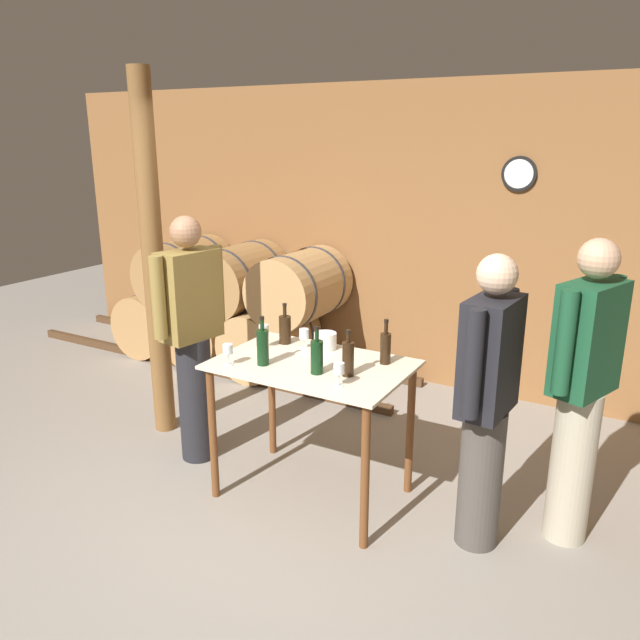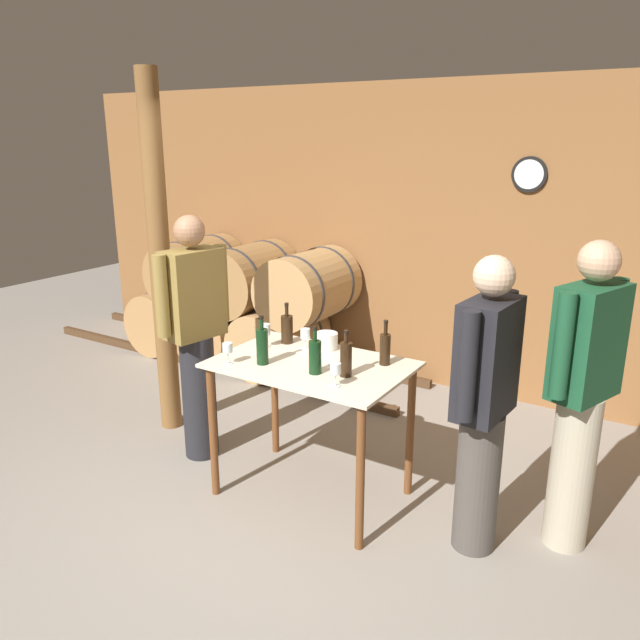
{
  "view_description": "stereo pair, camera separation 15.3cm",
  "coord_description": "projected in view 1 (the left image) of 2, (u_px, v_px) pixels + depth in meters",
  "views": [
    {
      "loc": [
        1.89,
        -2.41,
        2.25
      ],
      "look_at": [
        0.08,
        0.77,
        1.16
      ],
      "focal_mm": 35.0,
      "sensor_mm": 36.0,
      "label": 1
    },
    {
      "loc": [
        2.02,
        -2.34,
        2.25
      ],
      "look_at": [
        0.08,
        0.77,
        1.16
      ],
      "focal_mm": 35.0,
      "sensor_mm": 36.0,
      "label": 2
    }
  ],
  "objects": [
    {
      "name": "wine_bottle_far_right",
      "position": [
        385.0,
        347.0,
        3.78
      ],
      "size": [
        0.07,
        0.07,
        0.28
      ],
      "color": "black",
      "rests_on": "tasting_table"
    },
    {
      "name": "barrel_rack",
      "position": [
        226.0,
        305.0,
        6.25
      ],
      "size": [
        4.29,
        0.88,
        1.24
      ],
      "color": "#4C331E",
      "rests_on": "ground_plane"
    },
    {
      "name": "person_visitor_with_scarf",
      "position": [
        582.0,
        388.0,
        3.38
      ],
      "size": [
        0.34,
        0.56,
        1.75
      ],
      "color": "#B7AD93",
      "rests_on": "ground_plane"
    },
    {
      "name": "person_visitor_bearded",
      "position": [
        192.0,
        335.0,
        4.28
      ],
      "size": [
        0.29,
        0.58,
        1.74
      ],
      "color": "#232328",
      "rests_on": "ground_plane"
    },
    {
      "name": "wine_glass_near_center",
      "position": [
        264.0,
        331.0,
        4.06
      ],
      "size": [
        0.07,
        0.07,
        0.16
      ],
      "color": "silver",
      "rests_on": "tasting_table"
    },
    {
      "name": "ice_bucket",
      "position": [
        325.0,
        341.0,
        4.05
      ],
      "size": [
        0.15,
        0.15,
        0.11
      ],
      "color": "white",
      "rests_on": "tasting_table"
    },
    {
      "name": "wine_glass_far_side",
      "position": [
        339.0,
        369.0,
        3.44
      ],
      "size": [
        0.06,
        0.06,
        0.14
      ],
      "color": "silver",
      "rests_on": "tasting_table"
    },
    {
      "name": "tasting_table",
      "position": [
        312.0,
        387.0,
        3.86
      ],
      "size": [
        1.18,
        0.79,
        0.91
      ],
      "color": "beige",
      "rests_on": "ground_plane"
    },
    {
      "name": "wine_bottle_far_left",
      "position": [
        285.0,
        329.0,
        4.15
      ],
      "size": [
        0.08,
        0.08,
        0.28
      ],
      "color": "black",
      "rests_on": "tasting_table"
    },
    {
      "name": "ground_plane",
      "position": [
        241.0,
        546.0,
        3.55
      ],
      "size": [
        14.0,
        14.0,
        0.0
      ],
      "primitive_type": "plane",
      "color": "gray"
    },
    {
      "name": "wine_bottle_right",
      "position": [
        348.0,
        358.0,
        3.59
      ],
      "size": [
        0.07,
        0.07,
        0.28
      ],
      "color": "black",
      "rests_on": "tasting_table"
    },
    {
      "name": "wine_glass_near_right",
      "position": [
        304.0,
        335.0,
        4.05
      ],
      "size": [
        0.06,
        0.06,
        0.13
      ],
      "color": "silver",
      "rests_on": "tasting_table"
    },
    {
      "name": "wine_bottle_left",
      "position": [
        263.0,
        346.0,
        3.75
      ],
      "size": [
        0.07,
        0.07,
        0.3
      ],
      "color": "black",
      "rests_on": "tasting_table"
    },
    {
      "name": "person_host",
      "position": [
        487.0,
        399.0,
        3.34
      ],
      "size": [
        0.25,
        0.59,
        1.68
      ],
      "color": "#4C4742",
      "rests_on": "ground_plane"
    },
    {
      "name": "wine_glass_near_left",
      "position": [
        228.0,
        350.0,
        3.75
      ],
      "size": [
        0.06,
        0.06,
        0.13
      ],
      "color": "silver",
      "rests_on": "tasting_table"
    },
    {
      "name": "wine_bottle_center",
      "position": [
        317.0,
        356.0,
        3.62
      ],
      "size": [
        0.08,
        0.08,
        0.29
      ],
      "color": "black",
      "rests_on": "tasting_table"
    },
    {
      "name": "back_wall",
      "position": [
        429.0,
        239.0,
        5.56
      ],
      "size": [
        8.4,
        0.08,
        2.7
      ],
      "color": "brown",
      "rests_on": "ground_plane"
    },
    {
      "name": "wooden_post",
      "position": [
        153.0,
        261.0,
        4.59
      ],
      "size": [
        0.16,
        0.16,
        2.7
      ],
      "color": "brown",
      "rests_on": "ground_plane"
    }
  ]
}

